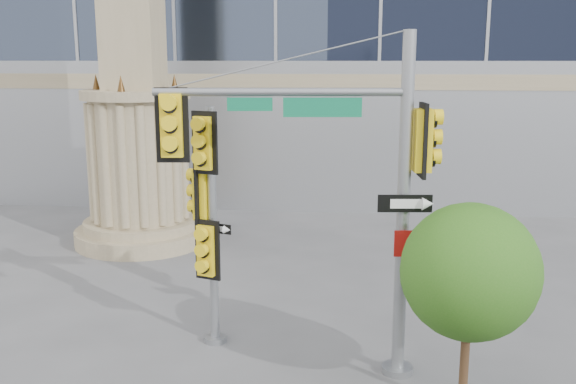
{
  "coord_description": "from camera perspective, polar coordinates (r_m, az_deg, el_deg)",
  "views": [
    {
      "loc": [
        0.89,
        -11.34,
        6.07
      ],
      "look_at": [
        -0.38,
        2.0,
        3.29
      ],
      "focal_mm": 40.0,
      "sensor_mm": 36.0,
      "label": 1
    }
  ],
  "objects": [
    {
      "name": "secondary_signal_pole",
      "position": [
        13.48,
        -7.2,
        -1.47
      ],
      "size": [
        0.88,
        0.82,
        5.13
      ],
      "rotation": [
        0.0,
        0.0,
        -0.32
      ],
      "color": "slate",
      "rests_on": "ground"
    },
    {
      "name": "monument",
      "position": [
        21.49,
        -13.47,
        9.94
      ],
      "size": [
        4.4,
        4.4,
        16.6
      ],
      "color": "gray",
      "rests_on": "ground"
    },
    {
      "name": "main_signal_pole",
      "position": [
        11.9,
        4.69,
        2.07
      ],
      "size": [
        5.12,
        0.9,
        6.59
      ],
      "rotation": [
        0.0,
        0.0,
        0.09
      ],
      "color": "slate",
      "rests_on": "ground"
    },
    {
      "name": "street_tree",
      "position": [
        11.35,
        16.04,
        -7.3
      ],
      "size": [
        2.4,
        2.34,
        3.74
      ],
      "color": "gray",
      "rests_on": "ground"
    },
    {
      "name": "ground",
      "position": [
        12.9,
        0.87,
        -16.35
      ],
      "size": [
        120.0,
        120.0,
        0.0
      ],
      "primitive_type": "plane",
      "color": "#545456",
      "rests_on": "ground"
    }
  ]
}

